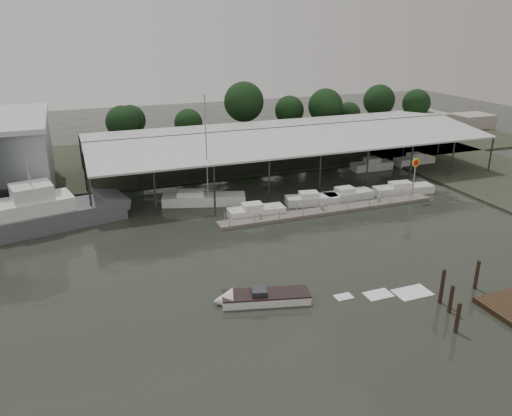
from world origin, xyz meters
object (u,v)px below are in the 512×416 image
object	(u,v)px
grey_trawler	(46,214)
white_sailboat	(203,199)
speedboat_underway	(258,298)
shell_fuel_sign	(415,171)

from	to	relation	value
grey_trawler	white_sailboat	world-z (taller)	white_sailboat
white_sailboat	speedboat_underway	size ratio (longest dim) A/B	0.75
shell_fuel_sign	grey_trawler	distance (m)	44.42
shell_fuel_sign	white_sailboat	size ratio (longest dim) A/B	0.40
grey_trawler	white_sailboat	xyz separation A→B (m)	(18.17, 1.14, -0.93)
white_sailboat	speedboat_underway	distance (m)	24.52
grey_trawler	white_sailboat	size ratio (longest dim) A/B	1.31
shell_fuel_sign	grey_trawler	xyz separation A→B (m)	(-43.80, 7.02, -2.35)
white_sailboat	speedboat_underway	world-z (taller)	white_sailboat
grey_trawler	shell_fuel_sign	bearing A→B (deg)	-21.81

